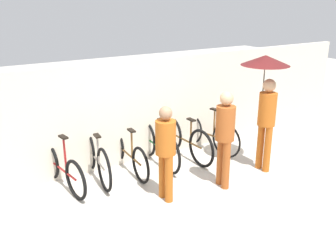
# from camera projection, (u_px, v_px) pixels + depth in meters

# --- Properties ---
(ground_plane) EXTENTS (30.00, 30.00, 0.00)m
(ground_plane) POSITION_uv_depth(u_px,v_px,m) (197.00, 208.00, 5.83)
(ground_plane) COLOR #B7B2A8
(back_wall) EXTENTS (11.43, 0.12, 2.01)m
(back_wall) POSITION_uv_depth(u_px,v_px,m) (133.00, 112.00, 7.21)
(back_wall) COLOR beige
(back_wall) RESTS_ON ground
(parked_bicycle_0) EXTENTS (0.44, 1.67, 1.08)m
(parked_bicycle_0) POSITION_uv_depth(u_px,v_px,m) (62.00, 168.00, 6.34)
(parked_bicycle_0) COLOR black
(parked_bicycle_0) RESTS_ON ground
(parked_bicycle_1) EXTENTS (0.44, 1.74, 1.00)m
(parked_bicycle_1) POSITION_uv_depth(u_px,v_px,m) (96.00, 158.00, 6.66)
(parked_bicycle_1) COLOR black
(parked_bicycle_1) RESTS_ON ground
(parked_bicycle_2) EXTENTS (0.44, 1.76, 0.98)m
(parked_bicycle_2) POSITION_uv_depth(u_px,v_px,m) (128.00, 153.00, 6.99)
(parked_bicycle_2) COLOR black
(parked_bicycle_2) RESTS_ON ground
(parked_bicycle_3) EXTENTS (0.44, 1.70, 1.09)m
(parked_bicycle_3) POSITION_uv_depth(u_px,v_px,m) (158.00, 145.00, 7.26)
(parked_bicycle_3) COLOR black
(parked_bicycle_3) RESTS_ON ground
(parked_bicycle_4) EXTENTS (0.44, 1.78, 1.03)m
(parked_bicycle_4) POSITION_uv_depth(u_px,v_px,m) (185.00, 140.00, 7.54)
(parked_bicycle_4) COLOR black
(parked_bicycle_4) RESTS_ON ground
(parked_bicycle_5) EXTENTS (0.48, 1.74, 1.06)m
(parked_bicycle_5) POSITION_uv_depth(u_px,v_px,m) (207.00, 133.00, 7.93)
(parked_bicycle_5) COLOR black
(parked_bicycle_5) RESTS_ON ground
(pedestrian_leading) EXTENTS (0.32, 0.32, 1.56)m
(pedestrian_leading) POSITION_uv_depth(u_px,v_px,m) (166.00, 147.00, 5.80)
(pedestrian_leading) COLOR #B25619
(pedestrian_leading) RESTS_ON ground
(pedestrian_center) EXTENTS (0.32, 0.32, 1.68)m
(pedestrian_center) POSITION_uv_depth(u_px,v_px,m) (225.00, 133.00, 6.20)
(pedestrian_center) COLOR #9E4C1E
(pedestrian_center) RESTS_ON ground
(pedestrian_trailing) EXTENTS (0.87, 0.87, 2.15)m
(pedestrian_trailing) POSITION_uv_depth(u_px,v_px,m) (266.00, 86.00, 6.68)
(pedestrian_trailing) COLOR #B25619
(pedestrian_trailing) RESTS_ON ground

